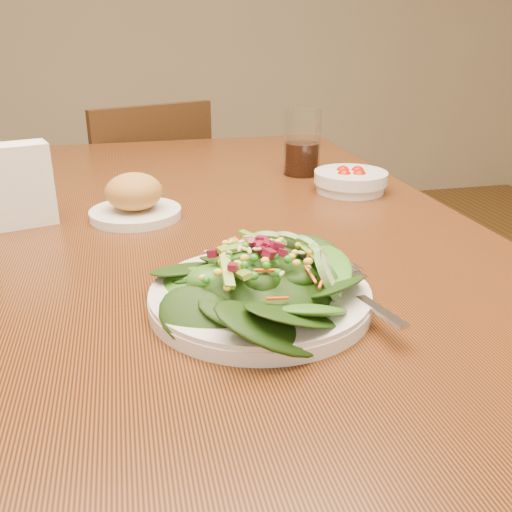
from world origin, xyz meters
name	(u,v)px	position (x,y,z in m)	size (l,w,h in m)	color
dining_table	(194,278)	(0.00, 0.00, 0.65)	(0.90, 1.40, 0.75)	brown
chair_far	(144,227)	(-0.05, 0.89, 0.44)	(0.50, 0.50, 0.84)	#3B2111
salad_plate	(268,284)	(0.05, -0.31, 0.78)	(0.26, 0.25, 0.07)	white
bread_plate	(135,200)	(-0.09, 0.04, 0.78)	(0.15, 0.15, 0.08)	white
tomato_bowl	(350,181)	(0.32, 0.11, 0.77)	(0.14, 0.14, 0.05)	white
drinking_glass	(302,147)	(0.27, 0.26, 0.81)	(0.08, 0.08, 0.13)	silver
napkin_holder	(18,183)	(-0.26, 0.05, 0.82)	(0.11, 0.08, 0.13)	white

